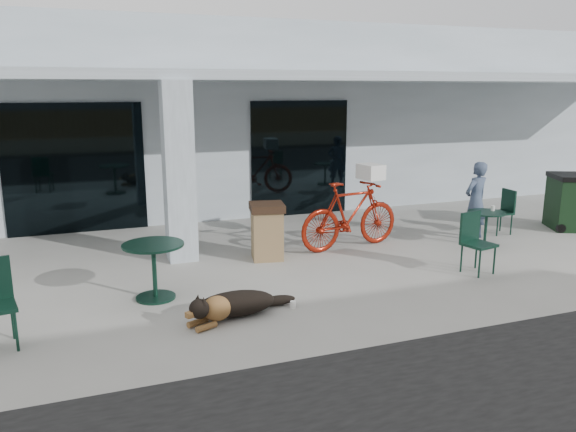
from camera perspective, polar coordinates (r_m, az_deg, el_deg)
name	(u,v)px	position (r m, az deg, el deg)	size (l,w,h in m)	color
ground	(309,291)	(8.52, 2.14, -7.64)	(80.00, 80.00, 0.00)	#A2A099
building	(194,115)	(16.18, -9.50, 10.10)	(22.00, 7.00, 4.50)	silver
storefront_glass_left	(75,169)	(12.46, -20.81, 4.50)	(2.80, 0.06, 2.70)	black
storefront_glass_right	(300,159)	(13.37, 1.20, 5.85)	(2.40, 0.06, 2.70)	black
column	(179,172)	(9.90, -11.04, 4.37)	(0.50, 0.50, 3.12)	silver
overhang	(241,76)	(11.39, -4.84, 13.97)	(22.00, 2.80, 0.18)	silver
bicycle	(350,215)	(10.64, 6.35, 0.11)	(0.61, 2.16, 1.30)	maroon
laundry_basket	(371,172)	(10.76, 8.41, 4.48)	(0.48, 0.36, 0.28)	white
dog	(236,302)	(7.56, -5.32, -8.73)	(1.23, 0.41, 0.41)	black
cup_near_dog	(293,305)	(7.87, 0.52, -9.01)	(0.08, 0.08, 0.10)	white
cafe_table_near	(154,271)	(8.32, -13.42, -5.48)	(0.88, 0.88, 0.82)	#113024
cafe_table_far	(486,229)	(11.47, 19.43, -1.23)	(0.71, 0.71, 0.67)	#113024
cafe_chair_far_a	(479,244)	(9.69, 18.83, -2.68)	(0.45, 0.49, 1.00)	#113024
cafe_chair_far_b	(500,212)	(12.49, 20.73, 0.39)	(0.42, 0.46, 0.93)	#113024
person	(476,200)	(11.87, 18.54, 1.51)	(0.57, 0.37, 1.56)	#3B4964
cup_on_table	(493,208)	(11.53, 20.10, 0.75)	(0.07, 0.07, 0.10)	white
trash_receptacle	(267,231)	(9.96, -2.14, -1.56)	(0.59, 0.59, 1.01)	olive
wheeled_bin	(569,202)	(13.52, 26.62, 1.32)	(0.73, 0.93, 1.19)	black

